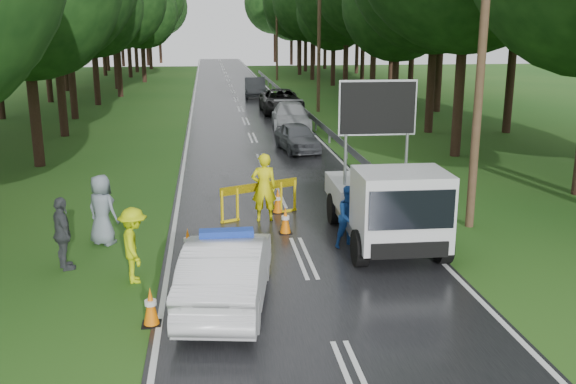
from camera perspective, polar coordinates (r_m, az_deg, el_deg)
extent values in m
plane|color=#1D4E16|center=(16.27, 1.36, -5.87)|extent=(160.00, 160.00, 0.00)
cube|color=black|center=(45.49, -4.26, 7.37)|extent=(7.00, 140.00, 0.02)
cylinder|color=gray|center=(17.07, 13.78, -4.07)|extent=(0.12, 0.12, 0.70)
cube|color=gray|center=(45.76, 0.41, 8.14)|extent=(0.05, 60.00, 0.30)
cylinder|color=#44351F|center=(18.65, 16.86, 11.87)|extent=(0.24, 0.24, 10.00)
cylinder|color=#44351F|center=(43.73, 2.78, 13.67)|extent=(0.24, 0.24, 10.00)
cylinder|color=#44351F|center=(69.48, -1.00, 14.01)|extent=(0.24, 0.24, 10.00)
imported|color=silver|center=(13.49, -5.41, -6.98)|extent=(2.25, 4.69, 1.48)
cube|color=#1938A5|center=(13.22, -5.50, -3.69)|extent=(1.15, 0.48, 0.15)
cube|color=gray|center=(17.89, 8.16, -2.08)|extent=(2.26, 4.62, 0.27)
cube|color=silver|center=(18.80, 7.39, 0.14)|extent=(2.33, 2.66, 0.60)
cube|color=silver|center=(15.86, 9.99, -1.45)|extent=(2.21, 1.78, 1.86)
cube|color=black|center=(14.98, 10.97, -1.58)|extent=(2.02, 0.08, 0.93)
cube|color=black|center=(17.93, 7.98, 7.42)|extent=(2.08, 0.16, 1.42)
cylinder|color=black|center=(15.68, 6.41, -4.98)|extent=(0.32, 0.92, 0.92)
cylinder|color=black|center=(16.25, 13.59, -4.61)|extent=(0.32, 0.92, 0.92)
cylinder|color=black|center=(18.94, 4.13, -1.47)|extent=(0.32, 0.92, 0.92)
cylinder|color=black|center=(19.42, 10.17, -1.27)|extent=(0.32, 0.92, 0.92)
cube|color=yellow|center=(18.96, -5.89, -1.35)|extent=(0.08, 0.08, 1.01)
cube|color=yellow|center=(19.17, -4.53, -1.14)|extent=(0.08, 0.08, 1.01)
cube|color=yellow|center=(19.88, -0.64, -0.52)|extent=(0.08, 0.08, 1.01)
cube|color=yellow|center=(20.14, 0.60, -0.32)|extent=(0.08, 0.08, 1.01)
cube|color=#F2CC00|center=(19.40, -2.56, 0.48)|extent=(2.42, 1.14, 0.25)
imported|color=yellow|center=(19.00, -2.15, 0.40)|extent=(0.76, 0.50, 2.06)
imported|color=#174498|center=(16.85, 5.54, -2.22)|extent=(0.97, 0.85, 1.67)
imported|color=#C3DD0C|center=(14.95, -13.55, -4.62)|extent=(0.86, 1.23, 1.75)
imported|color=#3E4145|center=(16.16, -19.39, -3.52)|extent=(0.86, 1.13, 1.79)
imported|color=slate|center=(17.69, -16.20, -1.54)|extent=(1.11, 1.03, 1.90)
imported|color=#43464B|center=(29.96, 0.83, 4.91)|extent=(2.00, 3.99, 1.30)
imported|color=#909397|center=(36.19, 0.26, 6.73)|extent=(2.41, 5.24, 1.48)
imported|color=black|center=(43.14, -0.62, 8.06)|extent=(2.63, 5.68, 1.58)
imported|color=#3A3C41|center=(53.41, -2.96, 9.29)|extent=(1.87, 4.79, 1.55)
cube|color=black|center=(13.09, -12.02, -11.42)|extent=(0.37, 0.37, 0.03)
cone|color=orange|center=(12.93, -12.11, -9.86)|extent=(0.31, 0.31, 0.77)
cube|color=black|center=(18.11, -0.23, -3.66)|extent=(0.37, 0.37, 0.03)
cone|color=orange|center=(17.99, -0.24, -2.49)|extent=(0.30, 0.30, 0.76)
cube|color=black|center=(20.06, -0.91, -1.83)|extent=(0.38, 0.38, 0.03)
cone|color=orange|center=(19.95, -0.91, -0.74)|extent=(0.31, 0.31, 0.78)
cube|color=black|center=(16.60, -8.85, -5.57)|extent=(0.34, 0.34, 0.03)
cone|color=orange|center=(16.48, -8.90, -4.40)|extent=(0.28, 0.28, 0.71)
cube|color=black|center=(20.10, 9.87, -2.03)|extent=(0.32, 0.32, 0.03)
cone|color=orange|center=(20.01, 9.91, -1.10)|extent=(0.27, 0.27, 0.67)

